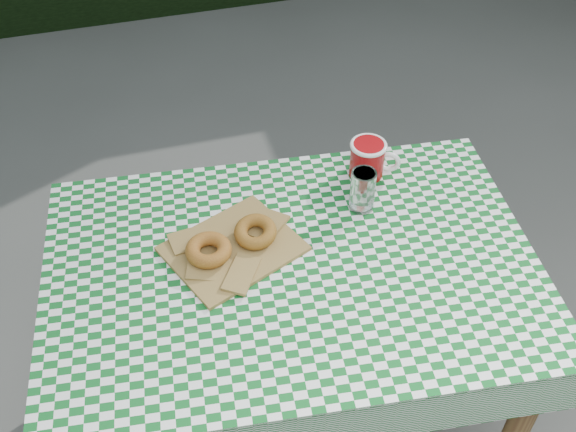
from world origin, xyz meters
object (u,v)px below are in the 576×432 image
at_px(table, 292,358).
at_px(paper_bag, 233,248).
at_px(coffee_mug, 367,159).
at_px(drinking_glass, 363,190).

distance_m(table, paper_bag, 0.42).
bearing_deg(paper_bag, coffee_mug, 23.50).
height_order(table, paper_bag, paper_bag).
relative_size(paper_bag, coffee_mug, 1.63).
bearing_deg(drinking_glass, table, -147.57).
height_order(table, coffee_mug, coffee_mug).
height_order(paper_bag, drinking_glass, drinking_glass).
xyz_separation_m(paper_bag, drinking_glass, (0.35, 0.06, 0.05)).
bearing_deg(coffee_mug, paper_bag, -129.77).
height_order(coffee_mug, drinking_glass, drinking_glass).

